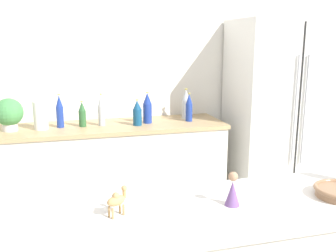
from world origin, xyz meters
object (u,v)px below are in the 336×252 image
(camel_figurine, at_px, (117,200))
(potted_plant, at_px, (9,113))
(paper_towel_roll, at_px, (40,115))
(back_bottle_0, at_px, (147,108))
(back_bottle_2, at_px, (186,104))
(back_bottle_3, at_px, (137,113))
(back_bottle_6, at_px, (60,112))
(refrigerator, at_px, (278,114))
(back_bottle_5, at_px, (189,108))
(back_bottle_1, at_px, (82,114))
(back_bottle_4, at_px, (101,110))
(wise_man_figurine_blue, at_px, (233,191))

(camel_figurine, bearing_deg, potted_plant, 109.15)
(paper_towel_roll, distance_m, back_bottle_0, 0.94)
(back_bottle_2, bearing_deg, paper_towel_roll, -174.95)
(back_bottle_3, distance_m, back_bottle_6, 0.68)
(refrigerator, height_order, back_bottle_6, refrigerator)
(paper_towel_roll, xyz_separation_m, back_bottle_2, (1.34, 0.12, 0.02))
(back_bottle_5, distance_m, back_bottle_6, 1.17)
(back_bottle_1, relative_size, back_bottle_4, 0.80)
(back_bottle_2, xyz_separation_m, back_bottle_6, (-1.18, -0.08, 0.00))
(refrigerator, height_order, wise_man_figurine_blue, refrigerator)
(refrigerator, bearing_deg, back_bottle_1, 178.62)
(back_bottle_5, bearing_deg, back_bottle_4, 178.80)
(back_bottle_6, bearing_deg, back_bottle_2, 3.97)
(potted_plant, bearing_deg, wise_man_figurine_blue, -58.96)
(paper_towel_roll, distance_m, back_bottle_2, 1.35)
(refrigerator, distance_m, back_bottle_3, 1.45)
(wise_man_figurine_blue, bearing_deg, back_bottle_4, 101.37)
(back_bottle_0, height_order, back_bottle_1, back_bottle_0)
(refrigerator, distance_m, back_bottle_5, 0.95)
(back_bottle_2, bearing_deg, camel_figurine, -115.03)
(back_bottle_0, bearing_deg, refrigerator, -1.90)
(refrigerator, bearing_deg, back_bottle_4, 178.66)
(paper_towel_roll, bearing_deg, back_bottle_2, 5.05)
(back_bottle_2, distance_m, camel_figurine, 2.21)
(back_bottle_4, bearing_deg, back_bottle_6, 176.50)
(back_bottle_4, xyz_separation_m, wise_man_figurine_blue, (0.39, -1.93, -0.04))
(potted_plant, relative_size, paper_towel_roll, 1.14)
(refrigerator, relative_size, back_bottle_1, 7.98)
(potted_plant, height_order, back_bottle_6, back_bottle_6)
(camel_figurine, bearing_deg, back_bottle_3, 77.01)
(back_bottle_3, xyz_separation_m, back_bottle_4, (-0.31, 0.07, 0.03))
(back_bottle_2, distance_m, back_bottle_6, 1.18)
(back_bottle_2, distance_m, back_bottle_4, 0.83)
(refrigerator, bearing_deg, potted_plant, 179.30)
(wise_man_figurine_blue, bearing_deg, back_bottle_5, 77.36)
(back_bottle_2, xyz_separation_m, wise_man_figurine_blue, (-0.44, -2.03, -0.04))
(back_bottle_1, bearing_deg, back_bottle_3, -9.09)
(refrigerator, bearing_deg, back_bottle_3, -178.81)
(potted_plant, distance_m, back_bottle_1, 0.60)
(back_bottle_4, distance_m, wise_man_figurine_blue, 1.96)
(back_bottle_3, distance_m, wise_man_figurine_blue, 1.86)
(back_bottle_1, distance_m, back_bottle_4, 0.17)
(camel_figurine, bearing_deg, refrigerator, 44.84)
(back_bottle_2, xyz_separation_m, back_bottle_5, (-0.01, -0.12, -0.01))
(potted_plant, xyz_separation_m, back_bottle_0, (1.18, 0.01, -0.01))
(back_bottle_2, bearing_deg, back_bottle_3, -161.16)
(back_bottle_1, height_order, wise_man_figurine_blue, back_bottle_1)
(back_bottle_2, bearing_deg, back_bottle_4, -172.81)
(back_bottle_0, relative_size, back_bottle_2, 0.98)
(back_bottle_1, xyz_separation_m, back_bottle_5, (0.98, -0.02, 0.02))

